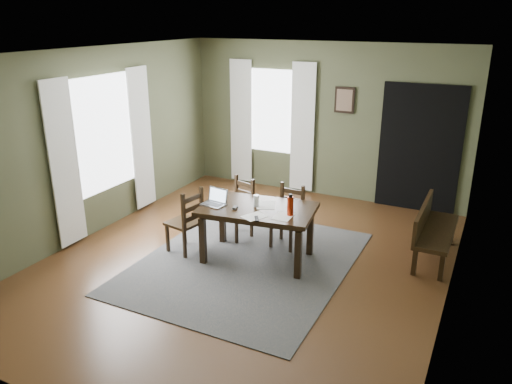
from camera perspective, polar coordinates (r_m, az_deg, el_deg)
The scene contains 24 objects.
ground at distance 6.72m, azimuth -1.15°, elevation -8.07°, with size 5.00×6.00×0.01m.
room_shell at distance 6.09m, azimuth -1.26°, elevation 7.16°, with size 5.02×6.02×2.71m.
rug at distance 6.71m, azimuth -1.15°, elevation -7.98°, with size 2.60×3.20×0.01m.
dining_table at distance 6.53m, azimuth 0.18°, elevation -2.49°, with size 1.59×1.08×0.74m.
chair_end at distance 6.87m, azimuth -7.96°, elevation -3.36°, with size 0.47×0.47×0.93m.
chair_back_left at distance 7.29m, azimuth -2.00°, elevation -1.94°, with size 0.48×0.48×0.89m.
chair_back_right at distance 7.03m, azimuth 3.66°, elevation -2.87°, with size 0.41×0.41×0.87m.
bench at distance 7.04m, azimuth 19.43°, elevation -3.79°, with size 0.43×1.34×0.76m.
laptop at distance 6.60m, azimuth -4.66°, elevation -0.94°, with size 0.33×0.27×0.21m.
computer_mouse at distance 6.44m, azimuth -2.40°, elevation -1.81°, with size 0.05×0.09×0.03m, color #3F3F42.
tv_remote at distance 6.11m, azimuth 0.07°, elevation -3.07°, with size 0.04×0.16×0.02m, color black.
drinking_glass at distance 6.49m, azimuth 0.04°, elevation -1.00°, with size 0.07×0.07×0.16m, color silver.
water_bottle at distance 6.21m, azimuth 3.95°, elevation -1.56°, with size 0.09×0.09×0.28m.
paper_b at distance 6.20m, azimuth -0.18°, elevation -2.80°, with size 0.22×0.28×0.00m, color white.
paper_c at distance 6.57m, azimuth 1.14°, elevation -1.49°, with size 0.24×0.31×0.00m, color white.
paper_d at distance 6.21m, azimuth 3.12°, elevation -2.78°, with size 0.22×0.29×0.00m, color white.
window_left at distance 7.75m, azimuth -17.06°, elevation 6.35°, with size 0.01×1.30×1.70m.
window_back at distance 9.21m, azimuth 1.82°, elevation 9.22°, with size 1.00×0.01×1.50m.
curtain_left_near at distance 7.23m, azimuth -21.06°, elevation 2.93°, with size 0.03×0.48×2.30m.
curtain_left_far at distance 8.38m, azimuth -12.95°, elevation 5.93°, with size 0.03×0.48×2.30m.
curtain_back_left at distance 9.50m, azimuth -1.71°, elevation 8.01°, with size 0.44×0.03×2.30m.
curtain_back_right at distance 8.99m, azimuth 5.34°, elevation 7.27°, with size 0.44×0.03×2.30m.
framed_picture at distance 8.69m, azimuth 10.08°, elevation 10.31°, with size 0.34×0.03×0.44m.
doorway_back at distance 8.57m, azimuth 18.17°, elevation 4.70°, with size 1.30×0.03×2.10m.
Camera 1 is at (2.75, -5.27, 3.13)m, focal length 35.00 mm.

